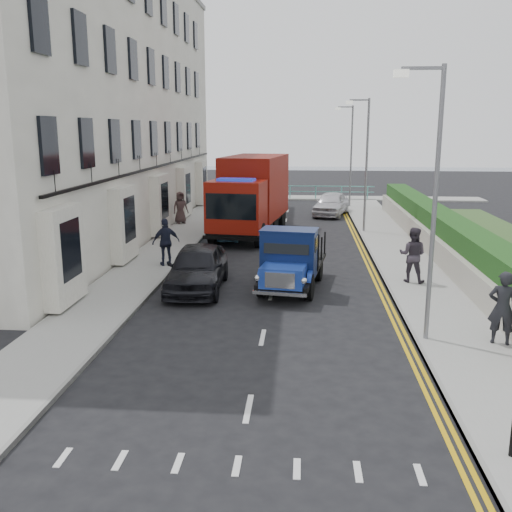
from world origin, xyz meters
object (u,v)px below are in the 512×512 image
(red_lorry, at_px, (251,194))
(pedestrian_east_near, at_px, (502,308))
(lamp_near, at_px, (431,190))
(lamp_mid, at_px, (364,158))
(parked_car_front, at_px, (197,267))
(lamp_far, at_px, (350,150))
(bedford_lorry, at_px, (290,264))

(red_lorry, xyz_separation_m, pedestrian_east_near, (7.76, -15.24, -1.10))
(lamp_near, relative_size, lamp_mid, 1.00)
(parked_car_front, relative_size, pedestrian_east_near, 2.41)
(red_lorry, bearing_deg, lamp_far, 69.90)
(lamp_far, xyz_separation_m, bedford_lorry, (-3.57, -21.58, -2.99))
(parked_car_front, distance_m, pedestrian_east_near, 9.91)
(pedestrian_east_near, bearing_deg, red_lorry, -47.96)
(parked_car_front, xyz_separation_m, pedestrian_east_near, (8.70, -4.74, 0.29))
(parked_car_front, height_order, pedestrian_east_near, pedestrian_east_near)
(lamp_near, height_order, lamp_far, same)
(lamp_far, bearing_deg, red_lorry, -117.98)
(bedford_lorry, distance_m, pedestrian_east_near, 7.19)
(lamp_far, bearing_deg, parked_car_front, -107.51)
(lamp_near, height_order, parked_car_front, lamp_near)
(lamp_mid, distance_m, lamp_far, 10.00)
(lamp_near, height_order, bedford_lorry, lamp_near)
(lamp_far, relative_size, pedestrian_east_near, 3.67)
(bedford_lorry, xyz_separation_m, parked_car_front, (-3.21, 0.10, -0.23))
(lamp_mid, distance_m, red_lorry, 6.19)
(lamp_near, bearing_deg, lamp_far, 90.00)
(lamp_near, distance_m, bedford_lorry, 6.42)
(lamp_near, height_order, pedestrian_east_near, lamp_near)
(parked_car_front, bearing_deg, lamp_far, 71.08)
(lamp_mid, xyz_separation_m, bedford_lorry, (-3.57, -11.58, -2.99))
(red_lorry, height_order, pedestrian_east_near, red_lorry)
(lamp_far, distance_m, parked_car_front, 22.76)
(lamp_mid, height_order, parked_car_front, lamp_mid)
(lamp_far, xyz_separation_m, pedestrian_east_near, (1.92, -26.22, -2.92))
(lamp_far, bearing_deg, lamp_mid, -90.00)
(lamp_mid, xyz_separation_m, parked_car_front, (-6.78, -11.49, -3.22))
(red_lorry, bearing_deg, lamp_mid, 17.44)
(lamp_near, distance_m, lamp_mid, 16.00)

